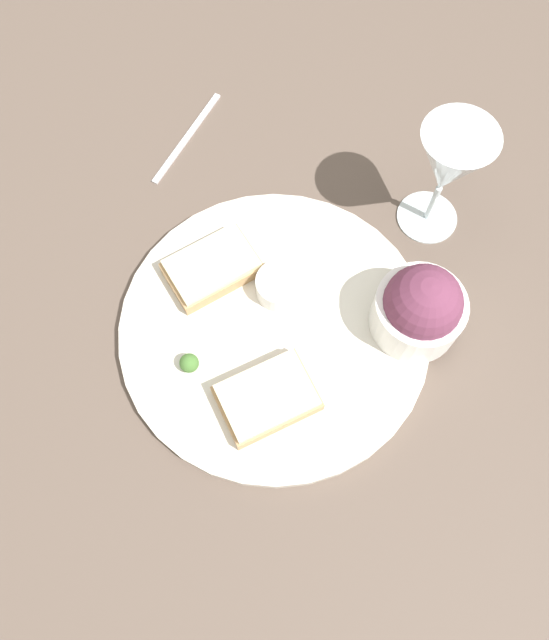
# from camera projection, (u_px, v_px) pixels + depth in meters

# --- Properties ---
(ground_plane) EXTENTS (4.00, 4.00, 0.00)m
(ground_plane) POSITION_uv_depth(u_px,v_px,m) (274.00, 331.00, 0.72)
(ground_plane) COLOR brown
(dinner_plate) EXTENTS (0.36, 0.36, 0.01)m
(dinner_plate) POSITION_uv_depth(u_px,v_px,m) (274.00, 329.00, 0.72)
(dinner_plate) COLOR silver
(dinner_plate) RESTS_ON ground_plane
(salad_bowl) EXTENTS (0.10, 0.10, 0.10)m
(salad_bowl) POSITION_uv_depth(u_px,v_px,m) (420.00, 308.00, 0.67)
(salad_bowl) COLOR white
(salad_bowl) RESTS_ON dinner_plate
(sauce_ramekin) EXTENTS (0.05, 0.05, 0.03)m
(sauce_ramekin) POSITION_uv_depth(u_px,v_px,m) (279.00, 285.00, 0.71)
(sauce_ramekin) COLOR white
(sauce_ramekin) RESTS_ON dinner_plate
(cheese_toast_near) EXTENTS (0.11, 0.08, 0.03)m
(cheese_toast_near) POSITION_uv_depth(u_px,v_px,m) (267.00, 397.00, 0.67)
(cheese_toast_near) COLOR tan
(cheese_toast_near) RESTS_ON dinner_plate
(cheese_toast_far) EXTENTS (0.11, 0.08, 0.03)m
(cheese_toast_far) POSITION_uv_depth(u_px,v_px,m) (212.00, 267.00, 0.73)
(cheese_toast_far) COLOR tan
(cheese_toast_far) RESTS_ON dinner_plate
(wine_glass) EXTENTS (0.08, 0.08, 0.16)m
(wine_glass) POSITION_uv_depth(u_px,v_px,m) (449.00, 166.00, 0.68)
(wine_glass) COLOR silver
(wine_glass) RESTS_ON ground_plane
(garnish) EXTENTS (0.02, 0.02, 0.02)m
(garnish) POSITION_uv_depth(u_px,v_px,m) (189.00, 363.00, 0.68)
(garnish) COLOR #477533
(garnish) RESTS_ON dinner_plate
(fork) EXTENTS (0.13, 0.11, 0.01)m
(fork) POSITION_uv_depth(u_px,v_px,m) (190.00, 135.00, 0.83)
(fork) COLOR silver
(fork) RESTS_ON ground_plane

